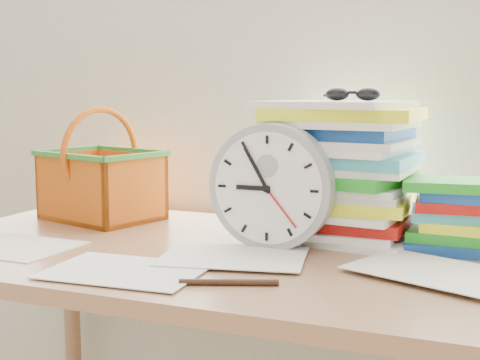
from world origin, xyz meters
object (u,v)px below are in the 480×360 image
at_px(clock, 272,187).
at_px(book_stack, 467,215).
at_px(basket, 101,165).
at_px(desk, 249,289).
at_px(paper_stack, 338,171).

relative_size(clock, book_stack, 1.04).
height_order(clock, basket, basket).
bearing_deg(basket, clock, 0.97).
relative_size(desk, paper_stack, 4.23).
xyz_separation_m(paper_stack, clock, (-0.10, -0.14, -0.02)).
bearing_deg(desk, clock, 53.05).
xyz_separation_m(book_stack, basket, (-0.85, -0.00, 0.06)).
distance_m(desk, book_stack, 0.45).
distance_m(clock, book_stack, 0.39).
xyz_separation_m(desk, basket, (-0.46, 0.18, 0.21)).
distance_m(book_stack, basket, 0.85).
relative_size(desk, book_stack, 5.83).
bearing_deg(paper_stack, basket, -179.44).
xyz_separation_m(desk, clock, (0.03, 0.04, 0.20)).
distance_m(paper_stack, book_stack, 0.27).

